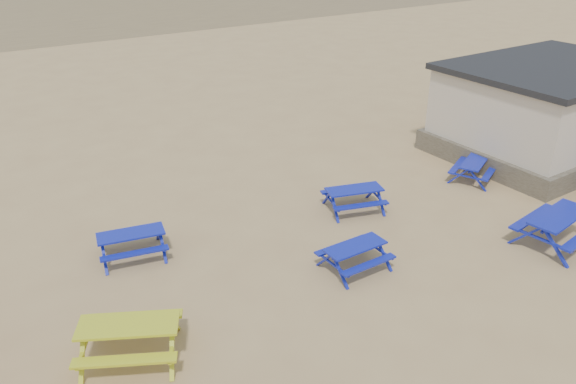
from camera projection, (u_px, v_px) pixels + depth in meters
ground at (330, 244)px, 14.63m from camera, size 400.00×400.00×0.00m
picnic_table_blue_a at (132, 245)px, 13.96m from camera, size 1.87×1.63×0.68m
picnic_table_blue_b at (354, 199)px, 16.22m from camera, size 1.94×1.74×0.68m
picnic_table_blue_c at (473, 170)px, 18.11m from camera, size 1.93×1.79×0.65m
picnic_table_blue_d at (355, 257)px, 13.49m from camera, size 1.56×1.26×0.65m
picnic_table_blue_e at (557, 229)px, 14.50m from camera, size 2.19×1.86×0.84m
picnic_table_yellow at (130, 340)px, 10.72m from camera, size 2.38×2.23×0.79m
amenity_block at (549, 108)px, 19.92m from camera, size 7.40×5.40×3.15m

